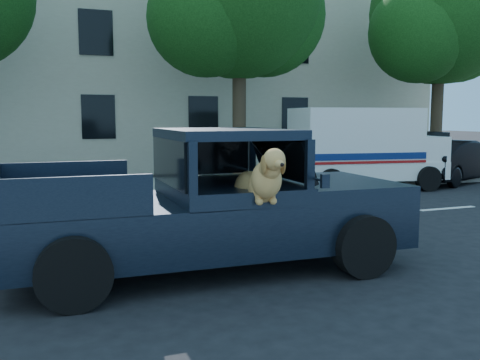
{
  "coord_description": "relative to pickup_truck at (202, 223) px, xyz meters",
  "views": [
    {
      "loc": [
        -1.28,
        -6.64,
        2.22
      ],
      "look_at": [
        1.38,
        0.21,
        1.34
      ],
      "focal_mm": 40.0,
      "sensor_mm": 36.0,
      "label": 1
    }
  ],
  "objects": [
    {
      "name": "ground",
      "position": [
        -0.94,
        -0.59,
        -0.69
      ],
      "size": [
        120.0,
        120.0,
        0.0
      ],
      "primitive_type": "plane",
      "color": "black",
      "rests_on": "ground"
    },
    {
      "name": "far_sidewalk",
      "position": [
        -0.94,
        8.61,
        -0.61
      ],
      "size": [
        60.0,
        4.0,
        0.15
      ],
      "primitive_type": "cube",
      "color": "gray",
      "rests_on": "ground"
    },
    {
      "name": "lane_stripes",
      "position": [
        1.06,
        2.81,
        -0.68
      ],
      "size": [
        21.6,
        0.14,
        0.01
      ],
      "primitive_type": null,
      "color": "silver",
      "rests_on": "ground"
    },
    {
      "name": "street_tree_mid",
      "position": [
        4.09,
        9.03,
        5.02
      ],
      "size": [
        6.0,
        5.2,
        8.6
      ],
      "color": "#332619",
      "rests_on": "ground"
    },
    {
      "name": "street_tree_right",
      "position": [
        12.09,
        9.03,
        5.02
      ],
      "size": [
        6.0,
        5.2,
        8.6
      ],
      "color": "#332619",
      "rests_on": "ground"
    },
    {
      "name": "building_main",
      "position": [
        2.06,
        15.91,
        3.81
      ],
      "size": [
        26.0,
        6.0,
        9.0
      ],
      "primitive_type": "cube",
      "color": "beige",
      "rests_on": "ground"
    },
    {
      "name": "pickup_truck",
      "position": [
        0.0,
        0.0,
        0.0
      ],
      "size": [
        5.74,
        2.97,
        2.04
      ],
      "rotation": [
        0.0,
        0.0,
        -0.02
      ],
      "color": "black",
      "rests_on": "ground"
    },
    {
      "name": "mail_truck",
      "position": [
        7.25,
        6.67,
        0.39
      ],
      "size": [
        4.74,
        2.81,
        2.46
      ],
      "rotation": [
        0.0,
        0.0,
        -0.14
      ],
      "color": "silver",
      "rests_on": "ground"
    },
    {
      "name": "parked_sedan",
      "position": [
        10.95,
        6.8,
        0.03
      ],
      "size": [
        2.99,
        4.64,
        1.44
      ],
      "primitive_type": "imported",
      "rotation": [
        0.0,
        0.0,
        1.94
      ],
      "color": "black",
      "rests_on": "ground"
    }
  ]
}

